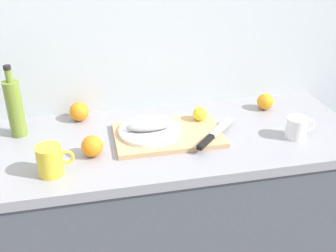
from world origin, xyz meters
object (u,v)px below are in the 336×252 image
object	(u,v)px
fish_fillet	(150,125)
olive_oil_bottle	(15,108)
coffee_mug_1	(51,160)
coffee_mug_0	(297,128)
white_plate	(150,131)
chef_knife	(212,136)
lemon_0	(200,114)
cutting_board	(168,135)

from	to	relation	value
fish_fillet	olive_oil_bottle	bearing A→B (deg)	166.10
coffee_mug_1	coffee_mug_0	bearing A→B (deg)	3.55
white_plate	chef_knife	xyz separation A→B (m)	(0.23, -0.10, 0.00)
white_plate	lemon_0	distance (m)	0.24
white_plate	coffee_mug_0	bearing A→B (deg)	-12.48
coffee_mug_0	white_plate	bearing A→B (deg)	167.52
chef_knife	lemon_0	size ratio (longest dim) A/B	3.74
fish_fillet	chef_knife	size ratio (longest dim) A/B	0.82
fish_fillet	coffee_mug_0	bearing A→B (deg)	-12.48
white_plate	chef_knife	size ratio (longest dim) A/B	1.10
cutting_board	chef_knife	world-z (taller)	chef_knife
chef_knife	coffee_mug_0	distance (m)	0.35
white_plate	olive_oil_bottle	distance (m)	0.54
chef_knife	coffee_mug_0	world-z (taller)	coffee_mug_0
chef_knife	lemon_0	distance (m)	0.16
chef_knife	lemon_0	world-z (taller)	lemon_0
cutting_board	chef_knife	distance (m)	0.18
cutting_board	coffee_mug_0	bearing A→B (deg)	-12.27
cutting_board	chef_knife	bearing A→B (deg)	-27.15
fish_fillet	olive_oil_bottle	distance (m)	0.54
white_plate	lemon_0	xyz separation A→B (m)	(0.23, 0.06, 0.02)
chef_knife	coffee_mug_0	bearing A→B (deg)	-51.01
white_plate	coffee_mug_1	bearing A→B (deg)	-153.68
cutting_board	olive_oil_bottle	bearing A→B (deg)	166.10
fish_fillet	coffee_mug_1	bearing A→B (deg)	-153.68
cutting_board	coffee_mug_1	world-z (taller)	coffee_mug_1
cutting_board	coffee_mug_0	size ratio (longest dim) A/B	3.49
fish_fillet	lemon_0	xyz separation A→B (m)	(0.23, 0.06, -0.00)
lemon_0	cutting_board	bearing A→B (deg)	-152.67
cutting_board	fish_fillet	xyz separation A→B (m)	(-0.07, 0.02, 0.04)
white_plate	fish_fillet	world-z (taller)	fish_fillet
cutting_board	white_plate	size ratio (longest dim) A/B	1.72
cutting_board	olive_oil_bottle	world-z (taller)	olive_oil_bottle
coffee_mug_0	coffee_mug_1	xyz separation A→B (m)	(-0.96, -0.06, 0.01)
olive_oil_bottle	coffee_mug_0	xyz separation A→B (m)	(1.10, -0.26, -0.08)
coffee_mug_0	coffee_mug_1	world-z (taller)	coffee_mug_1
lemon_0	coffee_mug_0	bearing A→B (deg)	-28.60
white_plate	coffee_mug_0	size ratio (longest dim) A/B	2.03
cutting_board	fish_fillet	size ratio (longest dim) A/B	2.29
cutting_board	coffee_mug_1	distance (m)	0.48
white_plate	coffee_mug_1	world-z (taller)	coffee_mug_1
olive_oil_bottle	chef_knife	bearing A→B (deg)	-16.89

